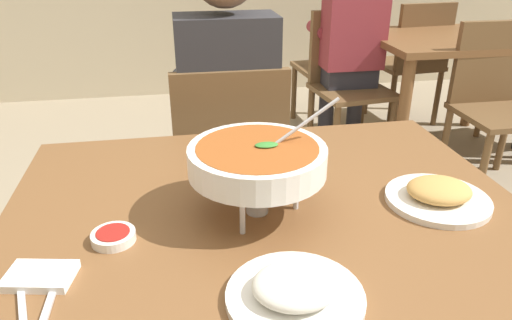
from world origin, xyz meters
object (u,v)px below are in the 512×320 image
(appetizer_plate, at_px, (438,195))
(chair_bg_left, at_px, (346,76))
(rice_plate, at_px, (295,291))
(chair_bg_corner, at_px, (341,57))
(dining_table_far, at_px, (449,57))
(patron_bg_left, at_px, (351,38))
(curry_bowl, at_px, (257,160))
(chair_diner_main, at_px, (229,161))
(sauce_dish, at_px, (113,236))
(chair_bg_right, at_px, (413,57))
(diner_main, at_px, (227,101))
(chair_bg_window, at_px, (495,96))
(dining_table_main, at_px, (267,246))

(appetizer_plate, distance_m, chair_bg_left, 2.01)
(rice_plate, bearing_deg, chair_bg_corner, 68.94)
(dining_table_far, xyz_separation_m, patron_bg_left, (-0.64, 0.08, 0.13))
(appetizer_plate, bearing_deg, curry_bowl, 175.72)
(chair_diner_main, bearing_deg, sauce_dish, -111.89)
(dining_table_far, bearing_deg, patron_bg_left, 173.18)
(dining_table_far, bearing_deg, chair_bg_right, 89.58)
(chair_diner_main, xyz_separation_m, diner_main, (0.00, 0.03, 0.24))
(sauce_dish, height_order, chair_bg_right, chair_bg_right)
(chair_bg_window, bearing_deg, dining_table_main, -139.32)
(sauce_dish, height_order, dining_table_far, sauce_dish)
(dining_table_main, bearing_deg, chair_bg_window, 40.68)
(chair_bg_left, xyz_separation_m, chair_bg_right, (0.65, 0.39, 0.00))
(dining_table_main, bearing_deg, chair_bg_corner, 66.72)
(curry_bowl, bearing_deg, chair_bg_window, 40.55)
(dining_table_far, relative_size, chair_bg_window, 1.11)
(dining_table_main, height_order, chair_bg_corner, chair_bg_corner)
(diner_main, relative_size, appetizer_plate, 5.46)
(chair_bg_corner, bearing_deg, chair_bg_window, -62.85)
(curry_bowl, height_order, rice_plate, curry_bowl)
(dining_table_main, distance_m, rice_plate, 0.34)
(chair_bg_corner, height_order, patron_bg_left, patron_bg_left)
(curry_bowl, xyz_separation_m, appetizer_plate, (0.42, -0.03, -0.11))
(curry_bowl, relative_size, chair_bg_right, 0.37)
(appetizer_plate, height_order, dining_table_far, appetizer_plate)
(dining_table_main, height_order, curry_bowl, curry_bowl)
(dining_table_main, distance_m, chair_bg_right, 2.75)
(chair_diner_main, bearing_deg, patron_bg_left, 51.56)
(chair_bg_corner, bearing_deg, dining_table_main, -113.28)
(curry_bowl, xyz_separation_m, chair_bg_window, (1.57, 1.35, -0.37))
(diner_main, height_order, appetizer_plate, diner_main)
(diner_main, xyz_separation_m, appetizer_plate, (0.40, -0.84, 0.02))
(rice_plate, height_order, sauce_dish, rice_plate)
(dining_table_main, xyz_separation_m, appetizer_plate, (0.40, -0.05, 0.13))
(diner_main, bearing_deg, chair_bg_window, 19.16)
(rice_plate, bearing_deg, chair_diner_main, 89.26)
(chair_bg_window, bearing_deg, diner_main, -160.84)
(dining_table_far, bearing_deg, curry_bowl, -130.43)
(sauce_dish, distance_m, chair_bg_corner, 2.80)
(diner_main, distance_m, appetizer_plate, 0.93)
(diner_main, height_order, rice_plate, diner_main)
(dining_table_main, bearing_deg, chair_bg_right, 55.97)
(dining_table_far, bearing_deg, chair_bg_left, 173.97)
(appetizer_plate, bearing_deg, chair_diner_main, 116.17)
(dining_table_main, xyz_separation_m, rice_plate, (-0.01, -0.31, 0.13))
(diner_main, relative_size, chair_bg_corner, 1.46)
(curry_bowl, xyz_separation_m, dining_table_far, (1.56, 1.83, -0.26))
(dining_table_far, bearing_deg, chair_bg_corner, 133.27)
(chair_bg_corner, distance_m, patron_bg_left, 0.54)
(diner_main, xyz_separation_m, sauce_dish, (-0.34, -0.87, 0.01))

